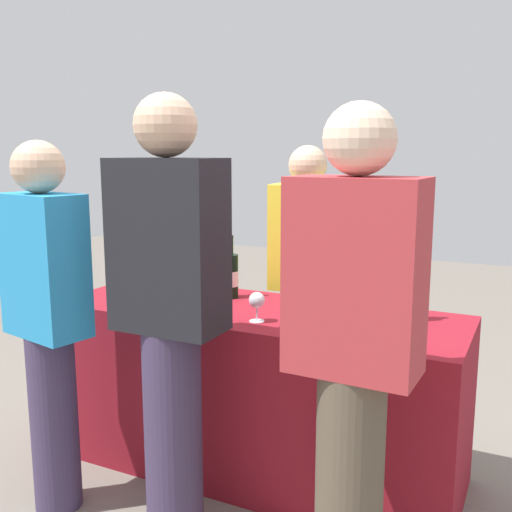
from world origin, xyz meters
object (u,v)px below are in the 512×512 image
guest_0 (48,315)px  guest_1 (170,307)px  wine_bottle_1 (335,290)px  wine_bottle_3 (410,295)px  wine_bottle_2 (364,287)px  wine_glass_4 (350,305)px  server_pouring (306,276)px  wine_glass_1 (156,283)px  wine_bottle_0 (231,275)px  guest_2 (353,348)px  wine_glass_3 (257,301)px  wine_glass_0 (131,282)px  wine_glass_2 (173,284)px

guest_0 → guest_1: size_ratio=0.91×
wine_bottle_1 → guest_0: bearing=-143.3°
wine_bottle_3 → guest_1: guest_1 is taller
wine_bottle_2 → wine_glass_4: bearing=-85.5°
server_pouring → guest_1: (-0.09, -1.18, 0.10)m
wine_bottle_2 → wine_glass_1: bearing=-167.1°
wine_bottle_0 → guest_2: size_ratio=0.19×
wine_glass_1 → wine_glass_3: wine_glass_3 is taller
server_pouring → guest_1: guest_1 is taller
wine_bottle_1 → wine_glass_3: 0.37m
wine_bottle_0 → wine_glass_3: bearing=-46.9°
wine_bottle_3 → server_pouring: 0.80m
wine_glass_3 → wine_bottle_2: bearing=42.1°
wine_glass_0 → guest_1: (0.54, -0.46, 0.05)m
wine_glass_2 → wine_glass_1: bearing=157.4°
wine_glass_0 → wine_glass_1: bearing=32.4°
wine_glass_0 → wine_bottle_3: bearing=11.1°
wine_glass_4 → wine_bottle_2: bearing=94.5°
wine_glass_4 → wine_bottle_1: bearing=122.4°
wine_glass_3 → wine_glass_1: bearing=169.4°
server_pouring → wine_bottle_1: bearing=116.3°
wine_bottle_1 → wine_glass_1: size_ratio=2.49×
wine_bottle_2 → wine_bottle_1: bearing=-141.5°
wine_glass_4 → guest_1: guest_1 is taller
wine_bottle_0 → wine_glass_2: 0.31m
wine_bottle_2 → guest_0: 1.36m
wine_bottle_2 → server_pouring: server_pouring is taller
wine_glass_1 → server_pouring: server_pouring is taller
server_pouring → wine_glass_4: bearing=116.1°
wine_glass_1 → wine_glass_3: size_ratio=0.98×
wine_glass_0 → wine_glass_4: (1.09, 0.00, 0.01)m
guest_1 → wine_glass_1: bearing=129.8°
wine_bottle_2 → guest_2: 0.82m
wine_glass_0 → guest_2: 1.36m
wine_bottle_1 → wine_glass_3: wine_bottle_1 is taller
wine_bottle_2 → guest_0: guest_0 is taller
wine_glass_0 → guest_2: bearing=-22.1°
wine_bottle_2 → wine_glass_2: size_ratio=2.27×
guest_1 → guest_2: size_ratio=1.04×
wine_glass_0 → server_pouring: 0.95m
wine_bottle_1 → wine_bottle_0: bearing=173.0°
wine_glass_3 → guest_1: size_ratio=0.08×
wine_bottle_3 → wine_glass_3: 0.65m
wine_glass_4 → guest_2: size_ratio=0.09×
wine_glass_0 → wine_bottle_2: bearing=14.9°
wine_glass_0 → wine_glass_3: 0.70m
wine_glass_1 → guest_2: guest_2 is taller
wine_bottle_1 → server_pouring: server_pouring is taller
wine_bottle_1 → wine_glass_2: (-0.73, -0.20, -0.01)m
wine_glass_3 → guest_0: bearing=-146.1°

